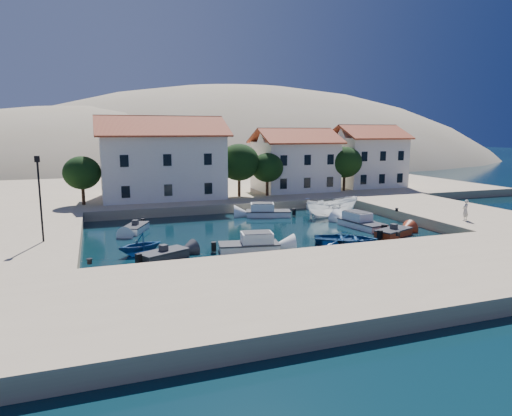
# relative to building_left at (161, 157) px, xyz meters

# --- Properties ---
(ground) EXTENTS (400.00, 400.00, 0.00)m
(ground) POSITION_rel_building_left_xyz_m (6.00, -28.00, -5.94)
(ground) COLOR black
(ground) RESTS_ON ground
(quay_south) EXTENTS (52.00, 12.00, 1.00)m
(quay_south) POSITION_rel_building_left_xyz_m (6.00, -34.00, -5.44)
(quay_south) COLOR tan
(quay_south) RESTS_ON ground
(quay_east) EXTENTS (11.00, 20.00, 1.00)m
(quay_east) POSITION_rel_building_left_xyz_m (26.50, -18.00, -5.44)
(quay_east) COLOR tan
(quay_east) RESTS_ON ground
(quay_west) EXTENTS (8.00, 20.00, 1.00)m
(quay_west) POSITION_rel_building_left_xyz_m (-13.00, -18.00, -5.44)
(quay_west) COLOR tan
(quay_west) RESTS_ON ground
(quay_north) EXTENTS (80.00, 36.00, 1.00)m
(quay_north) POSITION_rel_building_left_xyz_m (8.00, 10.00, -5.44)
(quay_north) COLOR tan
(quay_north) RESTS_ON ground
(hills) EXTENTS (254.00, 176.00, 99.00)m
(hills) POSITION_rel_building_left_xyz_m (26.64, 95.62, -29.34)
(hills) COLOR tan
(hills) RESTS_ON ground
(building_left) EXTENTS (14.70, 9.45, 9.70)m
(building_left) POSITION_rel_building_left_xyz_m (0.00, 0.00, 0.00)
(building_left) COLOR white
(building_left) RESTS_ON quay_north
(building_mid) EXTENTS (10.50, 8.40, 8.30)m
(building_mid) POSITION_rel_building_left_xyz_m (18.00, 1.00, -0.71)
(building_mid) COLOR white
(building_mid) RESTS_ON quay_north
(building_right) EXTENTS (9.45, 8.40, 8.80)m
(building_right) POSITION_rel_building_left_xyz_m (30.00, 2.00, -0.46)
(building_right) COLOR white
(building_right) RESTS_ON quay_north
(trees) EXTENTS (37.30, 5.30, 6.45)m
(trees) POSITION_rel_building_left_xyz_m (10.51, -2.54, -1.10)
(trees) COLOR #382314
(trees) RESTS_ON quay_north
(lamppost) EXTENTS (0.35, 0.25, 6.22)m
(lamppost) POSITION_rel_building_left_xyz_m (-11.50, -20.00, -1.18)
(lamppost) COLOR black
(lamppost) RESTS_ON quay_west
(bollards) EXTENTS (29.36, 9.56, 0.30)m
(bollards) POSITION_rel_building_left_xyz_m (8.80, -24.13, -4.79)
(bollards) COLOR black
(bollards) RESTS_ON ground
(motorboat_grey_sw) EXTENTS (3.79, 2.95, 1.25)m
(motorboat_grey_sw) POSITION_rel_building_left_xyz_m (-3.42, -24.15, -5.64)
(motorboat_grey_sw) COLOR #313136
(motorboat_grey_sw) RESTS_ON ground
(cabin_cruiser_south) EXTENTS (4.79, 2.70, 1.60)m
(cabin_cruiser_south) POSITION_rel_building_left_xyz_m (2.98, -24.01, -5.46)
(cabin_cruiser_south) COLOR white
(cabin_cruiser_south) RESTS_ON ground
(rowboat_south) EXTENTS (6.08, 5.43, 1.04)m
(rowboat_south) POSITION_rel_building_left_xyz_m (11.07, -24.49, -5.94)
(rowboat_south) COLOR navy
(rowboat_south) RESTS_ON ground
(motorboat_red_se) EXTENTS (3.99, 2.92, 1.25)m
(motorboat_red_se) POSITION_rel_building_left_xyz_m (16.41, -23.43, -5.64)
(motorboat_red_se) COLOR maroon
(motorboat_red_se) RESTS_ON ground
(cabin_cruiser_east) EXTENTS (2.76, 5.16, 1.60)m
(cabin_cruiser_east) POSITION_rel_building_left_xyz_m (15.68, -19.57, -5.46)
(cabin_cruiser_east) COLOR white
(cabin_cruiser_east) RESTS_ON ground
(boat_east) EXTENTS (5.92, 2.36, 2.27)m
(boat_east) POSITION_rel_building_left_xyz_m (15.57, -14.05, -5.94)
(boat_east) COLOR white
(boat_east) RESTS_ON ground
(motorboat_white_ne) EXTENTS (2.12, 3.83, 1.25)m
(motorboat_white_ne) POSITION_rel_building_left_xyz_m (16.40, -9.92, -5.64)
(motorboat_white_ne) COLOR white
(motorboat_white_ne) RESTS_ON ground
(rowboat_west) EXTENTS (4.07, 3.80, 1.74)m
(rowboat_west) POSITION_rel_building_left_xyz_m (-4.85, -22.23, -5.94)
(rowboat_west) COLOR navy
(rowboat_west) RESTS_ON ground
(motorboat_white_west) EXTENTS (2.83, 3.81, 1.25)m
(motorboat_white_west) POSITION_rel_building_left_xyz_m (-4.50, -14.16, -5.64)
(motorboat_white_west) COLOR white
(motorboat_white_west) RESTS_ON ground
(cabin_cruiser_north) EXTENTS (5.07, 3.31, 1.60)m
(cabin_cruiser_north) POSITION_rel_building_left_xyz_m (9.50, -11.19, -5.46)
(cabin_cruiser_north) COLOR white
(cabin_cruiser_north) RESTS_ON ground
(pedestrian) EXTENTS (0.79, 0.64, 1.88)m
(pedestrian) POSITION_rel_building_left_xyz_m (23.56, -24.01, -3.99)
(pedestrian) COLOR beige
(pedestrian) RESTS_ON quay_east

